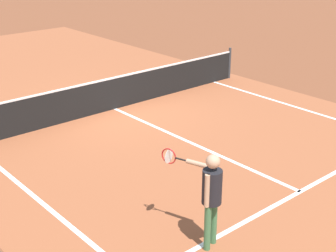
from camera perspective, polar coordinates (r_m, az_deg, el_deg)
The scene contains 6 objects.
ground_plane at distance 14.45m, azimuth -6.13°, elevation 1.97°, with size 60.00×60.00×0.00m, color brown.
court_surface_inbounds at distance 14.45m, azimuth -6.13°, elevation 1.98°, with size 10.62×24.40×0.00m, color #9E5433.
line_service_near at distance 10.30m, azimuth 14.98°, elevation -7.30°, with size 8.22×0.10×0.01m, color white.
line_center_service at distance 12.13m, azimuth 2.59°, elevation -1.91°, with size 0.10×6.40×0.01m, color white.
net at distance 14.29m, azimuth -6.21°, elevation 3.83°, with size 9.79×0.09×1.07m.
player_near at distance 7.92m, azimuth 4.90°, elevation -7.39°, with size 0.43×1.22×1.66m.
Camera 1 is at (-7.66, -11.23, 4.91)m, focal length 52.92 mm.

